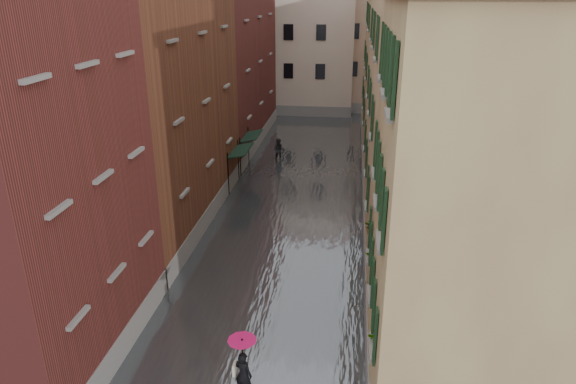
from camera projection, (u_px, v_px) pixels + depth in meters
The scene contains 15 objects.
ground at pixel (255, 332), 18.70m from camera, with size 120.00×120.00×0.00m, color #555557.
floodwater at pixel (295, 197), 30.66m from camera, with size 10.00×60.00×0.20m, color #515559.
building_left_near at pixel (6, 175), 15.29m from camera, with size 6.00×8.00×13.00m, color maroon.
building_left_mid at pixel (147, 106), 25.53m from camera, with size 6.00×14.00×12.50m, color brown.
building_left_far at pixel (221, 55), 39.09m from camera, with size 6.00×16.00×14.00m, color maroon.
building_right_near at pixel (489, 223), 13.92m from camera, with size 6.00×8.00×11.50m, color #926D4B.
building_right_mid at pixel (436, 108), 23.79m from camera, with size 6.00×14.00×13.00m, color tan.
building_right_far at pixel (406, 75), 37.90m from camera, with size 6.00×16.00×11.50m, color #926D4B.
building_end_cream at pixel (294, 44), 51.71m from camera, with size 12.00×9.00×13.00m, color beige.
building_end_pink at pixel (383, 48), 52.68m from camera, with size 10.00×9.00×12.00m, color tan.
awning_near at pixel (240, 152), 31.15m from camera, with size 1.09×2.84×2.80m.
awning_far at pixel (251, 137), 34.22m from camera, with size 1.09×2.76×2.80m.
window_planters at pixel (375, 259), 16.61m from camera, with size 0.59×7.70×0.84m.
pedestrian_main at pixel (243, 363), 15.35m from camera, with size 0.88×0.88×2.06m.
pedestrian_far at pixel (279, 150), 36.82m from camera, with size 0.85×0.66×1.75m, color black.
Camera 1 is at (3.17, -15.23, 11.64)m, focal length 32.00 mm.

